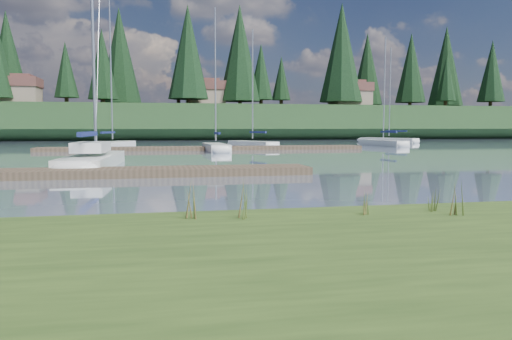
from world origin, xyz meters
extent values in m
plane|color=gray|center=(0.00, 30.00, 0.00)|extent=(200.00, 200.00, 0.00)
cube|color=#36501C|center=(0.00, -6.00, 0.17)|extent=(60.00, 9.00, 0.35)
cube|color=#1C3519|center=(0.00, 73.00, 2.50)|extent=(200.00, 20.00, 5.00)
cube|color=white|center=(-4.76, 13.77, 0.22)|extent=(2.28, 8.41, 0.70)
ellipsoid|color=white|center=(-4.57, 17.93, 0.22)|extent=(1.92, 2.35, 0.70)
cylinder|color=silver|center=(-4.73, 14.53, 7.11)|extent=(0.14, 0.14, 12.62)
cube|color=navy|center=(-4.82, 12.54, 1.55)|extent=(0.38, 3.79, 0.20)
cube|color=white|center=(-4.79, 13.30, 0.95)|extent=(1.47, 3.09, 0.45)
cube|color=#4C3D2C|center=(-4.00, 9.00, 0.15)|extent=(16.00, 2.00, 0.30)
cube|color=#4C3D2C|center=(2.00, 30.00, 0.15)|extent=(26.00, 2.20, 0.30)
cube|color=white|center=(-5.68, 35.36, 0.22)|extent=(3.71, 7.85, 0.70)
ellipsoid|color=white|center=(-4.66, 39.05, 0.22)|extent=(2.17, 2.46, 0.70)
cylinder|color=silver|center=(-5.68, 35.36, 6.79)|extent=(0.12, 0.12, 11.97)
cube|color=navy|center=(-5.96, 34.35, 1.40)|extent=(1.00, 2.99, 0.20)
cube|color=white|center=(2.63, 28.20, 0.22)|extent=(1.54, 6.44, 0.70)
ellipsoid|color=white|center=(2.59, 31.41, 0.22)|extent=(1.42, 1.77, 0.70)
cylinder|color=silver|center=(2.63, 28.20, 5.85)|extent=(0.12, 0.12, 10.11)
cube|color=navy|center=(2.64, 27.32, 1.40)|extent=(0.23, 2.56, 0.20)
cube|color=white|center=(6.83, 34.89, 0.22)|extent=(3.78, 6.51, 0.70)
ellipsoid|color=white|center=(5.61, 37.87, 0.22)|extent=(1.96, 2.15, 0.70)
cylinder|color=silver|center=(6.83, 34.89, 5.75)|extent=(0.12, 0.12, 9.89)
cube|color=navy|center=(7.16, 34.08, 1.40)|extent=(1.15, 2.45, 0.20)
cube|color=white|center=(20.23, 35.80, 0.22)|extent=(2.46, 6.53, 0.70)
ellipsoid|color=white|center=(19.72, 38.95, 0.22)|extent=(1.65, 1.94, 0.70)
cylinder|color=silver|center=(20.23, 35.80, 5.72)|extent=(0.12, 0.12, 9.84)
cube|color=navy|center=(20.37, 34.95, 1.40)|extent=(0.61, 2.54, 0.20)
cube|color=white|center=(25.83, 45.96, 0.22)|extent=(5.20, 6.80, 0.70)
ellipsoid|color=white|center=(23.90, 48.92, 0.22)|extent=(2.34, 2.46, 0.70)
cylinder|color=silver|center=(25.83, 45.96, 6.07)|extent=(0.12, 0.12, 10.54)
cube|color=navy|center=(26.36, 45.15, 1.40)|extent=(1.70, 2.46, 0.20)
cone|color=#475B23|center=(-0.54, -2.36, 0.64)|extent=(0.03, 0.03, 0.58)
cone|color=brown|center=(-0.43, -2.43, 0.58)|extent=(0.03, 0.03, 0.46)
cone|color=#475B23|center=(-0.48, -2.33, 0.67)|extent=(0.03, 0.03, 0.64)
cone|color=brown|center=(-0.40, -2.39, 0.55)|extent=(0.03, 0.03, 0.41)
cone|color=#475B23|center=(-0.52, -2.44, 0.61)|extent=(0.03, 0.03, 0.52)
cone|color=#475B23|center=(1.49, -2.39, 0.54)|extent=(0.03, 0.03, 0.38)
cone|color=brown|center=(1.60, -2.46, 0.50)|extent=(0.03, 0.03, 0.31)
cone|color=#475B23|center=(1.55, -2.36, 0.56)|extent=(0.03, 0.03, 0.42)
cone|color=brown|center=(1.63, -2.42, 0.48)|extent=(0.03, 0.03, 0.27)
cone|color=#475B23|center=(1.51, -2.47, 0.52)|extent=(0.03, 0.03, 0.34)
cone|color=#475B23|center=(2.99, -2.76, 0.63)|extent=(0.03, 0.03, 0.55)
cone|color=brown|center=(3.10, -2.83, 0.57)|extent=(0.03, 0.03, 0.44)
cone|color=#475B23|center=(3.05, -2.73, 0.65)|extent=(0.03, 0.03, 0.61)
cone|color=brown|center=(3.13, -2.79, 0.54)|extent=(0.03, 0.03, 0.39)
cone|color=#475B23|center=(3.01, -2.84, 0.60)|extent=(0.03, 0.03, 0.50)
cone|color=#475B23|center=(-1.41, -2.20, 0.65)|extent=(0.03, 0.03, 0.59)
cone|color=brown|center=(-1.30, -2.27, 0.59)|extent=(0.03, 0.03, 0.48)
cone|color=#475B23|center=(-1.35, -2.17, 0.68)|extent=(0.03, 0.03, 0.65)
cone|color=brown|center=(-1.27, -2.23, 0.56)|extent=(0.03, 0.03, 0.42)
cone|color=#475B23|center=(-1.39, -2.28, 0.62)|extent=(0.03, 0.03, 0.54)
cone|color=#475B23|center=(2.86, -2.29, 0.53)|extent=(0.03, 0.03, 0.36)
cone|color=brown|center=(2.97, -2.36, 0.49)|extent=(0.03, 0.03, 0.28)
cone|color=#475B23|center=(2.92, -2.26, 0.55)|extent=(0.03, 0.03, 0.39)
cone|color=brown|center=(3.00, -2.32, 0.47)|extent=(0.03, 0.03, 0.25)
cone|color=#475B23|center=(2.88, -2.37, 0.51)|extent=(0.03, 0.03, 0.32)
cube|color=#33281C|center=(0.00, -1.60, 0.07)|extent=(60.00, 0.50, 0.14)
cylinder|color=#382619|center=(-10.00, 72.00, 5.90)|extent=(0.60, 0.60, 1.80)
cone|color=black|center=(-10.00, 72.00, 11.75)|extent=(4.84, 4.84, 11.00)
cylinder|color=#382619|center=(3.00, 66.00, 5.90)|extent=(0.60, 0.60, 1.80)
cone|color=black|center=(3.00, 66.00, 13.10)|extent=(6.16, 6.16, 14.00)
cylinder|color=#382619|center=(15.00, 70.00, 5.90)|extent=(0.60, 0.60, 1.80)
cone|color=black|center=(15.00, 70.00, 10.85)|extent=(3.96, 3.96, 9.00)
cylinder|color=#382619|center=(28.00, 68.00, 5.90)|extent=(0.60, 0.60, 1.80)
cone|color=black|center=(28.00, 68.00, 14.00)|extent=(7.04, 7.04, 16.00)
cylinder|color=#382619|center=(42.00, 71.00, 5.90)|extent=(0.60, 0.60, 1.80)
cone|color=black|center=(42.00, 71.00, 12.20)|extent=(5.28, 5.28, 12.00)
cylinder|color=#382619|center=(55.00, 67.00, 5.90)|extent=(0.60, 0.60, 1.80)
cone|color=black|center=(55.00, 67.00, 11.52)|extent=(4.62, 4.62, 10.50)
cube|color=gray|center=(-22.00, 70.00, 6.40)|extent=(6.00, 5.00, 2.80)
cube|color=brown|center=(-22.00, 70.00, 8.50)|extent=(6.30, 5.30, 1.40)
cube|color=brown|center=(-22.00, 70.00, 9.30)|extent=(4.20, 3.60, 0.70)
cube|color=gray|center=(6.00, 71.00, 6.40)|extent=(6.00, 5.00, 2.80)
cube|color=brown|center=(6.00, 71.00, 8.50)|extent=(6.30, 5.30, 1.40)
cube|color=brown|center=(6.00, 71.00, 9.30)|extent=(4.20, 3.60, 0.70)
cube|color=gray|center=(30.00, 69.00, 6.40)|extent=(6.00, 5.00, 2.80)
cube|color=brown|center=(30.00, 69.00, 8.50)|extent=(6.30, 5.30, 1.40)
cube|color=brown|center=(30.00, 69.00, 9.30)|extent=(4.20, 3.60, 0.70)
camera|label=1|loc=(-1.89, -10.31, 1.84)|focal=35.00mm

